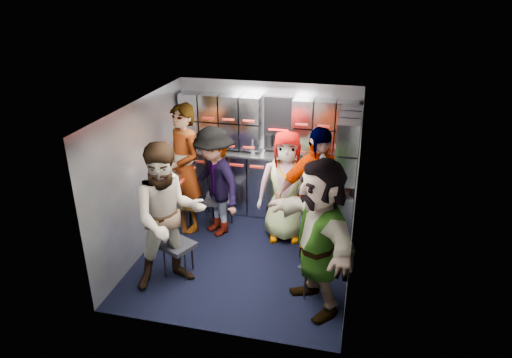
% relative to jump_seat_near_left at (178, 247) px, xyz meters
% --- Properties ---
extents(floor, '(3.00, 3.00, 0.00)m').
position_rel_jump_seat_near_left_xyz_m(floor, '(0.72, 0.58, -0.40)').
color(floor, black).
rests_on(floor, ground).
extents(wall_back, '(2.80, 0.04, 2.10)m').
position_rel_jump_seat_near_left_xyz_m(wall_back, '(0.72, 2.08, 0.65)').
color(wall_back, '#979BA4').
rests_on(wall_back, ground).
extents(wall_left, '(0.04, 3.00, 2.10)m').
position_rel_jump_seat_near_left_xyz_m(wall_left, '(-0.68, 0.58, 0.65)').
color(wall_left, '#979BA4').
rests_on(wall_left, ground).
extents(wall_right, '(0.04, 3.00, 2.10)m').
position_rel_jump_seat_near_left_xyz_m(wall_right, '(2.12, 0.58, 0.65)').
color(wall_right, '#979BA4').
rests_on(wall_right, ground).
extents(ceiling, '(2.80, 3.00, 0.02)m').
position_rel_jump_seat_near_left_xyz_m(ceiling, '(0.72, 0.58, 1.70)').
color(ceiling, silver).
rests_on(ceiling, wall_back).
extents(cart_bank_back, '(2.68, 0.38, 0.99)m').
position_rel_jump_seat_near_left_xyz_m(cart_bank_back, '(0.72, 1.87, 0.10)').
color(cart_bank_back, '#9599A4').
rests_on(cart_bank_back, ground).
extents(cart_bank_left, '(0.38, 0.76, 0.99)m').
position_rel_jump_seat_near_left_xyz_m(cart_bank_left, '(-0.47, 1.14, 0.10)').
color(cart_bank_left, '#9599A4').
rests_on(cart_bank_left, ground).
extents(counter, '(2.68, 0.42, 0.03)m').
position_rel_jump_seat_near_left_xyz_m(counter, '(0.72, 1.87, 0.62)').
color(counter, '#B7B9BE').
rests_on(counter, cart_bank_back).
extents(locker_bank_back, '(2.68, 0.28, 0.82)m').
position_rel_jump_seat_near_left_xyz_m(locker_bank_back, '(0.72, 1.93, 1.09)').
color(locker_bank_back, '#9599A4').
rests_on(locker_bank_back, wall_back).
extents(locker_bank_right, '(0.28, 1.00, 0.82)m').
position_rel_jump_seat_near_left_xyz_m(locker_bank_right, '(1.97, 1.28, 1.09)').
color(locker_bank_right, '#9599A4').
rests_on(locker_bank_right, wall_right).
extents(right_cabinet, '(0.28, 1.20, 1.00)m').
position_rel_jump_seat_near_left_xyz_m(right_cabinet, '(1.97, 1.18, 0.10)').
color(right_cabinet, '#9599A4').
rests_on(right_cabinet, ground).
extents(coffee_niche, '(0.46, 0.16, 0.84)m').
position_rel_jump_seat_near_left_xyz_m(coffee_niche, '(0.90, 1.99, 1.07)').
color(coffee_niche, black).
rests_on(coffee_niche, wall_back).
extents(red_latch_strip, '(2.60, 0.02, 0.03)m').
position_rel_jump_seat_near_left_xyz_m(red_latch_strip, '(0.72, 1.67, 0.48)').
color(red_latch_strip, maroon).
rests_on(red_latch_strip, cart_bank_back).
extents(jump_seat_near_left, '(0.49, 0.48, 0.45)m').
position_rel_jump_seat_near_left_xyz_m(jump_seat_near_left, '(0.00, 0.00, 0.00)').
color(jump_seat_near_left, black).
rests_on(jump_seat_near_left, ground).
extents(jump_seat_mid_left, '(0.46, 0.44, 0.49)m').
position_rel_jump_seat_near_left_xyz_m(jump_seat_mid_left, '(0.14, 1.30, 0.04)').
color(jump_seat_mid_left, black).
rests_on(jump_seat_mid_left, ground).
extents(jump_seat_center, '(0.42, 0.41, 0.44)m').
position_rel_jump_seat_near_left_xyz_m(jump_seat_center, '(1.16, 1.40, -0.01)').
color(jump_seat_center, black).
rests_on(jump_seat_center, ground).
extents(jump_seat_mid_right, '(0.48, 0.46, 0.48)m').
position_rel_jump_seat_near_left_xyz_m(jump_seat_mid_right, '(1.63, 0.94, 0.03)').
color(jump_seat_mid_right, black).
rests_on(jump_seat_mid_right, ground).
extents(jump_seat_near_right, '(0.46, 0.45, 0.42)m').
position_rel_jump_seat_near_left_xyz_m(jump_seat_near_right, '(1.77, -0.03, -0.03)').
color(jump_seat_near_right, black).
rests_on(jump_seat_near_right, ground).
extents(attendant_standing, '(0.84, 0.80, 1.93)m').
position_rel_jump_seat_near_left_xyz_m(attendant_standing, '(-0.33, 1.16, 0.57)').
color(attendant_standing, black).
rests_on(attendant_standing, ground).
extents(attendant_arc_a, '(1.14, 1.08, 1.85)m').
position_rel_jump_seat_near_left_xyz_m(attendant_arc_a, '(0.00, -0.18, 0.53)').
color(attendant_arc_a, black).
rests_on(attendant_arc_a, ground).
extents(attendant_arc_b, '(1.21, 1.14, 1.64)m').
position_rel_jump_seat_near_left_xyz_m(attendant_arc_b, '(0.14, 1.12, 0.42)').
color(attendant_arc_b, black).
rests_on(attendant_arc_b, ground).
extents(attendant_arc_c, '(0.87, 0.63, 1.63)m').
position_rel_jump_seat_near_left_xyz_m(attendant_arc_c, '(1.16, 1.22, 0.42)').
color(attendant_arc_c, black).
rests_on(attendant_arc_c, ground).
extents(attendant_arc_d, '(1.18, 0.92, 1.86)m').
position_rel_jump_seat_near_left_xyz_m(attendant_arc_d, '(1.63, 0.76, 0.54)').
color(attendant_arc_d, black).
rests_on(attendant_arc_d, ground).
extents(attendant_arc_e, '(1.42, 1.70, 1.84)m').
position_rel_jump_seat_near_left_xyz_m(attendant_arc_e, '(1.77, -0.21, 0.52)').
color(attendant_arc_e, black).
rests_on(attendant_arc_e, ground).
extents(bottle_left, '(0.06, 0.06, 0.25)m').
position_rel_jump_seat_near_left_xyz_m(bottle_left, '(0.55, 1.82, 0.76)').
color(bottle_left, white).
rests_on(bottle_left, counter).
extents(bottle_mid, '(0.06, 0.06, 0.27)m').
position_rel_jump_seat_near_left_xyz_m(bottle_mid, '(0.02, 1.82, 0.77)').
color(bottle_mid, white).
rests_on(bottle_mid, counter).
extents(bottle_right, '(0.06, 0.06, 0.24)m').
position_rel_jump_seat_near_left_xyz_m(bottle_right, '(1.83, 1.82, 0.75)').
color(bottle_right, white).
rests_on(bottle_right, counter).
extents(cup_left, '(0.08, 0.08, 0.10)m').
position_rel_jump_seat_near_left_xyz_m(cup_left, '(0.07, 1.81, 0.68)').
color(cup_left, tan).
rests_on(cup_left, counter).
extents(cup_right, '(0.07, 0.07, 0.10)m').
position_rel_jump_seat_near_left_xyz_m(cup_right, '(1.91, 1.81, 0.68)').
color(cup_right, tan).
rests_on(cup_right, counter).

